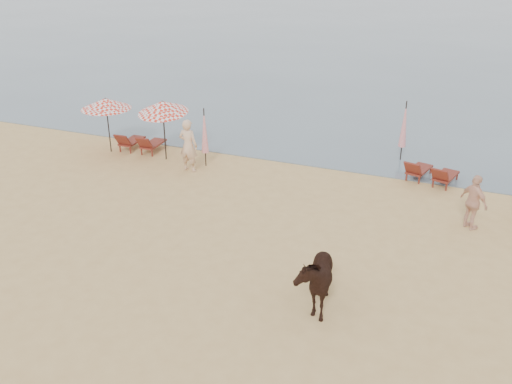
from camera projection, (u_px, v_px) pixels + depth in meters
ground at (171, 328)px, 12.35m from camera, size 120.00×120.00×0.00m
lounger_cluster_left at (140, 142)px, 22.01m from camera, size 1.54×1.48×0.54m
lounger_cluster_right at (431, 172)px, 19.29m from camera, size 1.81×1.76×0.53m
umbrella_open_left_a at (106, 104)px, 21.34m from camera, size 1.87×1.87×2.13m
umbrella_open_left_b at (163, 107)px, 20.56m from camera, size 1.83×1.87×2.33m
umbrella_closed_left at (205, 131)px, 20.25m from camera, size 0.26×0.26×2.17m
umbrella_closed_right at (404, 124)px, 20.71m from camera, size 0.28×0.28×2.28m
cow at (314, 277)px, 12.80m from camera, size 1.22×1.95×1.53m
beachgoer_left at (188, 145)px, 20.00m from camera, size 0.71×0.48×1.90m
beachgoer_right_b at (474, 202)px, 16.13m from camera, size 0.98×0.95×1.65m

